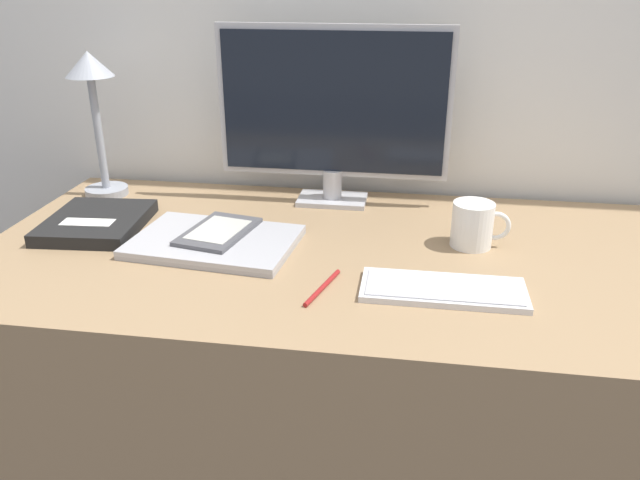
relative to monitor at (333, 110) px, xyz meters
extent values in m
cube|color=silver|center=(0.07, 0.14, 0.21)|extent=(3.60, 0.05, 2.40)
cube|color=#997A56|center=(0.07, -0.29, -0.61)|extent=(1.57, 0.77, 0.76)
cube|color=#B7B7BC|center=(0.00, 0.00, -0.23)|extent=(0.17, 0.11, 0.01)
cylinder|color=#B7B7BC|center=(0.00, 0.00, -0.19)|extent=(0.05, 0.05, 0.07)
cube|color=#B7B7BC|center=(0.00, 0.00, 0.02)|extent=(0.57, 0.01, 0.36)
cube|color=black|center=(0.00, -0.01, 0.02)|extent=(0.54, 0.01, 0.33)
cube|color=silver|center=(0.27, -0.45, -0.23)|extent=(0.30, 0.12, 0.01)
cube|color=#B7B7BC|center=(0.27, -0.46, -0.22)|extent=(0.28, 0.10, 0.00)
cube|color=#A3A3A8|center=(-0.21, -0.32, -0.23)|extent=(0.36, 0.27, 0.01)
cube|color=#B2B2B7|center=(-0.21, -0.32, -0.22)|extent=(0.36, 0.27, 0.01)
cube|color=#4C4C51|center=(-0.21, -0.29, -0.21)|extent=(0.16, 0.21, 0.01)
cube|color=beige|center=(-0.21, -0.29, -0.20)|extent=(0.12, 0.15, 0.00)
cylinder|color=#999EA8|center=(-0.59, -0.04, -0.22)|extent=(0.11, 0.11, 0.02)
cylinder|color=#999EA8|center=(-0.59, -0.04, -0.07)|extent=(0.02, 0.02, 0.28)
cone|color=#999EA8|center=(-0.59, -0.04, 0.10)|extent=(0.12, 0.12, 0.06)
cube|color=black|center=(-0.51, -0.26, -0.22)|extent=(0.23, 0.26, 0.03)
cube|color=silver|center=(-0.51, -0.30, -0.20)|extent=(0.12, 0.05, 0.00)
cylinder|color=white|center=(0.33, -0.23, -0.18)|extent=(0.09, 0.09, 0.10)
torus|color=white|center=(0.38, -0.23, -0.18)|extent=(0.06, 0.01, 0.06)
cylinder|color=maroon|center=(0.05, -0.48, -0.23)|extent=(0.05, 0.14, 0.01)
camera|label=1|loc=(0.20, -1.49, 0.31)|focal=35.00mm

